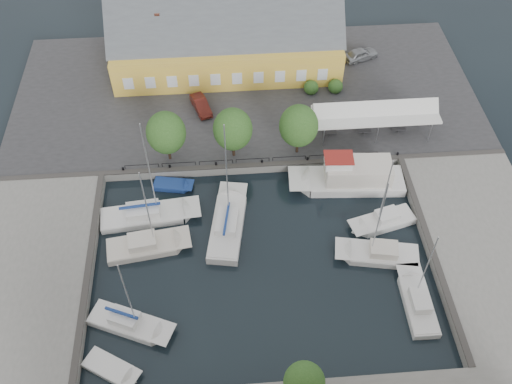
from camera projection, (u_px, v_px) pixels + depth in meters
ground at (261, 248)px, 55.89m from camera, size 140.00×140.00×0.00m
north_quay at (246, 94)px, 70.58m from camera, size 56.00×26.00×1.00m
west_quay at (28, 277)px, 53.10m from camera, size 12.00×24.00×1.00m
east_quay at (488, 248)px, 55.30m from camera, size 12.00×24.00×1.00m
quay_edge_fittings at (257, 204)px, 58.20m from camera, size 56.00×24.72×0.40m
warehouse at (222, 43)px, 71.00m from camera, size 28.56×14.00×9.55m
tent_canopy at (376, 114)px, 63.31m from camera, size 14.00×4.00×2.83m
quay_trees at (233, 129)px, 59.97m from camera, size 18.20×4.20×6.30m
car_silver at (361, 54)px, 73.92m from camera, size 5.00×3.40×1.58m
car_red at (201, 105)px, 67.39m from camera, size 2.80×4.54×1.41m
center_sailboat at (228, 225)px, 57.31m from camera, size 4.61×10.32×13.60m
trawler at (351, 178)px, 60.62m from camera, size 12.65×4.46×5.00m
east_boat_a at (383, 222)px, 57.68m from camera, size 7.13×3.98×9.93m
east_boat_b at (379, 255)px, 55.04m from camera, size 8.41×4.10×11.10m
east_boat_c at (417, 303)px, 51.58m from camera, size 2.47×7.62×9.79m
west_boat_a at (148, 216)px, 58.21m from camera, size 10.44×3.86×13.29m
west_boat_b at (147, 246)px, 55.69m from camera, size 8.50×3.90×11.25m
west_boat_d at (130, 324)px, 50.17m from camera, size 8.01×5.22×10.55m
launch_sw at (111, 369)px, 47.63m from camera, size 5.24×4.20×0.98m
launch_nw at (173, 186)px, 61.12m from camera, size 4.52×2.49×0.88m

